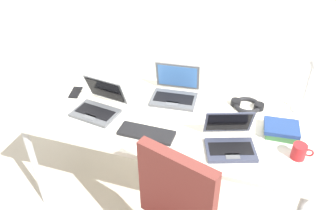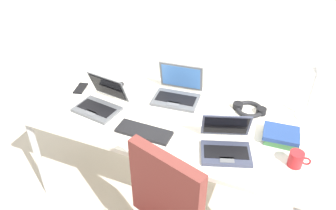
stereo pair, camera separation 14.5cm
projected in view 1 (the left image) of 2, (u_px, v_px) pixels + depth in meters
ground_plane at (168, 193)px, 2.57m from camera, size 12.00×12.00×0.00m
desk at (168, 122)px, 2.17m from camera, size 1.80×0.80×0.74m
desk_lamp at (308, 87)px, 2.04m from camera, size 0.12×0.18×0.40m
laptop_mid_desk at (175, 92)px, 2.28m from camera, size 0.32×0.28×0.22m
laptop_front_right at (98, 106)px, 2.15m from camera, size 0.31×0.30×0.20m
laptop_far_corner at (230, 141)px, 1.88m from camera, size 0.34×0.33×0.20m
external_keyboard at (147, 133)px, 1.98m from camera, size 0.33×0.12×0.02m
computer_mouse at (115, 88)px, 2.37m from camera, size 0.06×0.10×0.03m
cell_phone at (76, 92)px, 2.35m from camera, size 0.09×0.15×0.01m
headphones at (247, 105)px, 2.20m from camera, size 0.21×0.18×0.04m
book_stack at (282, 130)px, 1.97m from camera, size 0.21×0.18×0.06m
coffee_mug at (299, 152)px, 1.80m from camera, size 0.11×0.08×0.09m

